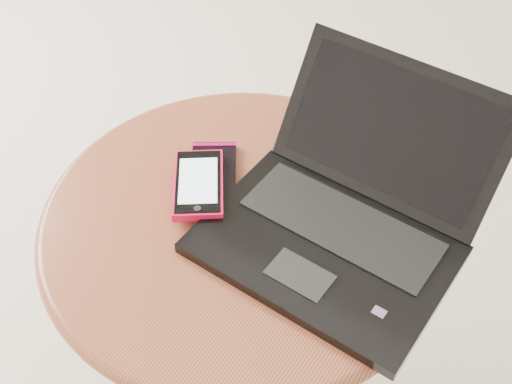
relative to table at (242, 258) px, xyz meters
The scene contains 4 objects.
table is the anchor object (origin of this frame).
laptop 0.19m from the table, 22.35° to the left, with size 0.32×0.33×0.18m.
phone_black 0.13m from the table, 153.43° to the left, with size 0.13×0.14×0.01m.
phone_pink 0.14m from the table, behind, with size 0.13×0.14×0.02m.
Camera 1 is at (0.45, -0.60, 1.13)m, focal length 45.78 mm.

